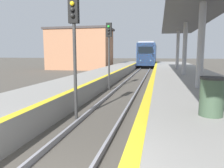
% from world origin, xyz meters
% --- Properties ---
extents(train, '(2.78, 17.54, 4.29)m').
position_xyz_m(train, '(0.00, 40.09, 2.18)').
color(train, black).
rests_on(train, ground).
extents(signal_near, '(0.36, 0.31, 4.44)m').
position_xyz_m(signal_near, '(-0.99, 5.21, 3.10)').
color(signal_near, '#2D2D2D').
rests_on(signal_near, ground).
extents(signal_mid, '(0.36, 0.31, 4.44)m').
position_xyz_m(signal_mid, '(-1.24, 11.94, 3.10)').
color(signal_mid, '#2D2D2D').
rests_on(signal_mid, ground).
extents(station_canopy, '(3.25, 25.49, 4.02)m').
position_xyz_m(station_canopy, '(3.85, 11.43, 4.64)').
color(station_canopy, '#99999E').
rests_on(station_canopy, platform_right).
extents(trash_bin, '(0.62, 0.62, 1.00)m').
position_xyz_m(trash_bin, '(3.37, 3.55, 1.39)').
color(trash_bin, '#384C38').
rests_on(trash_bin, platform_right).
extents(station_building, '(9.71, 5.42, 6.17)m').
position_xyz_m(station_building, '(-9.79, 29.54, 3.10)').
color(station_building, '#9E6B4C').
rests_on(station_building, ground).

